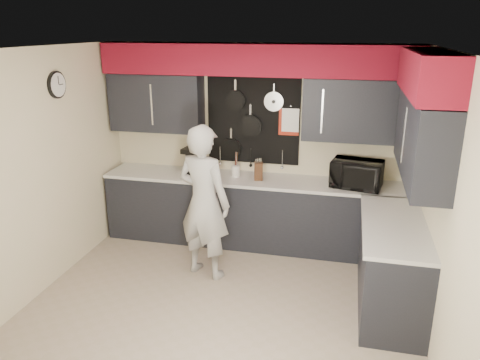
% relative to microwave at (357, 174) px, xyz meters
% --- Properties ---
extents(ground, '(4.00, 4.00, 0.00)m').
position_rel_microwave_xyz_m(ground, '(-1.31, -1.40, -1.08)').
color(ground, tan).
rests_on(ground, ground).
extents(back_wall_assembly, '(4.00, 0.36, 2.60)m').
position_rel_microwave_xyz_m(back_wall_assembly, '(-1.30, 0.19, 0.93)').
color(back_wall_assembly, beige).
rests_on(back_wall_assembly, ground).
extents(right_wall_assembly, '(0.36, 3.50, 2.60)m').
position_rel_microwave_xyz_m(right_wall_assembly, '(0.55, -1.14, 0.86)').
color(right_wall_assembly, beige).
rests_on(right_wall_assembly, ground).
extents(left_wall_assembly, '(0.05, 3.50, 2.60)m').
position_rel_microwave_xyz_m(left_wall_assembly, '(-3.30, -1.39, 0.25)').
color(left_wall_assembly, beige).
rests_on(left_wall_assembly, ground).
extents(base_cabinets, '(3.95, 2.20, 0.92)m').
position_rel_microwave_xyz_m(base_cabinets, '(-0.81, -0.27, -0.63)').
color(base_cabinets, black).
rests_on(base_cabinets, ground).
extents(microwave, '(0.66, 0.50, 0.33)m').
position_rel_microwave_xyz_m(microwave, '(0.00, 0.00, 0.00)').
color(microwave, black).
rests_on(microwave, base_cabinets).
extents(knife_block, '(0.13, 0.13, 0.23)m').
position_rel_microwave_xyz_m(knife_block, '(-1.21, -0.01, -0.05)').
color(knife_block, '#392012').
rests_on(knife_block, base_cabinets).
extents(utensil_crock, '(0.11, 0.11, 0.15)m').
position_rel_microwave_xyz_m(utensil_crock, '(-1.53, 0.08, -0.09)').
color(utensil_crock, white).
rests_on(utensil_crock, base_cabinets).
extents(coffee_maker, '(0.21, 0.25, 0.34)m').
position_rel_microwave_xyz_m(coffee_maker, '(-2.15, 0.11, 0.01)').
color(coffee_maker, black).
rests_on(coffee_maker, base_cabinets).
extents(person, '(0.76, 0.61, 1.79)m').
position_rel_microwave_xyz_m(person, '(-1.67, -0.89, -0.19)').
color(person, '#A7A7A5').
rests_on(person, ground).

